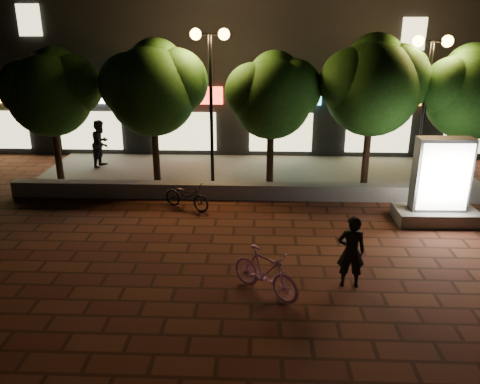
# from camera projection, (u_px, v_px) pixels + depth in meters

# --- Properties ---
(ground) EXTENTS (80.00, 80.00, 0.00)m
(ground) POSITION_uv_depth(u_px,v_px,m) (253.00, 254.00, 11.99)
(ground) COLOR #502819
(ground) RESTS_ON ground
(retaining_wall) EXTENTS (16.00, 0.45, 0.50)m
(retaining_wall) POSITION_uv_depth(u_px,v_px,m) (255.00, 191.00, 15.67)
(retaining_wall) COLOR slate
(retaining_wall) RESTS_ON ground
(sidewalk) EXTENTS (16.00, 5.00, 0.08)m
(sidewalk) POSITION_uv_depth(u_px,v_px,m) (256.00, 174.00, 18.09)
(sidewalk) COLOR slate
(sidewalk) RESTS_ON ground
(building_block) EXTENTS (28.00, 8.12, 11.30)m
(building_block) POSITION_uv_depth(u_px,v_px,m) (258.00, 31.00, 22.53)
(building_block) COLOR black
(building_block) RESTS_ON ground
(tree_far_left) EXTENTS (3.36, 2.80, 4.63)m
(tree_far_left) POSITION_uv_depth(u_px,v_px,m) (52.00, 89.00, 16.29)
(tree_far_left) COLOR black
(tree_far_left) RESTS_ON sidewalk
(tree_left) EXTENTS (3.60, 3.00, 4.89)m
(tree_left) POSITION_uv_depth(u_px,v_px,m) (154.00, 85.00, 16.10)
(tree_left) COLOR black
(tree_left) RESTS_ON sidewalk
(tree_mid) EXTENTS (3.24, 2.70, 4.50)m
(tree_mid) POSITION_uv_depth(u_px,v_px,m) (273.00, 93.00, 16.03)
(tree_mid) COLOR black
(tree_mid) RESTS_ON sidewalk
(tree_right) EXTENTS (3.72, 3.10, 5.07)m
(tree_right) POSITION_uv_depth(u_px,v_px,m) (374.00, 83.00, 15.78)
(tree_right) COLOR black
(tree_right) RESTS_ON sidewalk
(tree_far_right) EXTENTS (3.48, 2.90, 4.76)m
(tree_far_right) POSITION_uv_depth(u_px,v_px,m) (472.00, 89.00, 15.72)
(tree_far_right) COLOR black
(tree_far_right) RESTS_ON sidewalk
(street_lamp_left) EXTENTS (1.26, 0.36, 5.18)m
(street_lamp_left) POSITION_uv_depth(u_px,v_px,m) (210.00, 68.00, 15.58)
(street_lamp_left) COLOR black
(street_lamp_left) RESTS_ON sidewalk
(street_lamp_right) EXTENTS (1.26, 0.36, 4.98)m
(street_lamp_right) POSITION_uv_depth(u_px,v_px,m) (429.00, 73.00, 15.36)
(street_lamp_right) COLOR black
(street_lamp_right) RESTS_ON sidewalk
(ad_kiosk) EXTENTS (2.32, 1.20, 2.48)m
(ad_kiosk) POSITION_uv_depth(u_px,v_px,m) (439.00, 189.00, 13.60)
(ad_kiosk) COLOR slate
(ad_kiosk) RESTS_ON ground
(scooter_pink) EXTENTS (1.64, 1.49, 1.04)m
(scooter_pink) POSITION_uv_depth(u_px,v_px,m) (265.00, 272.00, 10.10)
(scooter_pink) COLOR #CC7DBB
(scooter_pink) RESTS_ON ground
(rider) EXTENTS (0.62, 0.42, 1.65)m
(rider) POSITION_uv_depth(u_px,v_px,m) (351.00, 252.00, 10.31)
(rider) COLOR black
(rider) RESTS_ON ground
(scooter_parked) EXTENTS (1.68, 1.24, 0.84)m
(scooter_parked) POSITION_uv_depth(u_px,v_px,m) (187.00, 196.00, 14.75)
(scooter_parked) COLOR black
(scooter_parked) RESTS_ON ground
(pedestrian) EXTENTS (0.85, 1.00, 1.82)m
(pedestrian) POSITION_uv_depth(u_px,v_px,m) (101.00, 143.00, 18.65)
(pedestrian) COLOR black
(pedestrian) RESTS_ON sidewalk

